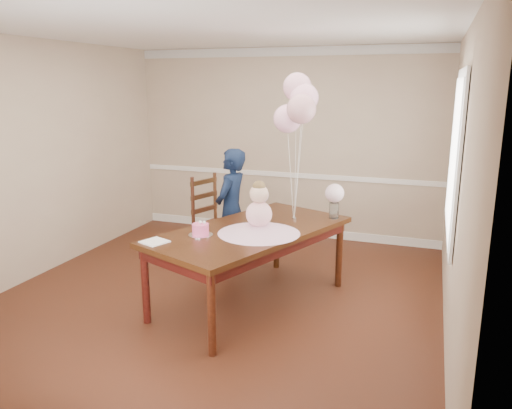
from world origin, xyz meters
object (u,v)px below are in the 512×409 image
object	(u,v)px
dining_chair_seat	(218,227)
woman	(231,210)
birthday_cake	(201,229)
dining_table_top	(250,231)

from	to	relation	value
dining_chair_seat	woman	distance (m)	0.34
birthday_cake	dining_chair_seat	distance (m)	1.38
birthday_cake	woman	xyz separation A→B (m)	(-0.18, 1.20, -0.12)
dining_table_top	woman	bearing A→B (deg)	145.01
dining_table_top	birthday_cake	bearing A→B (deg)	-113.96
birthday_cake	dining_chair_seat	bearing A→B (deg)	107.16
dining_chair_seat	woman	world-z (taller)	woman
birthday_cake	dining_chair_seat	world-z (taller)	birthday_cake
birthday_cake	dining_table_top	bearing A→B (deg)	44.38
dining_chair_seat	woman	xyz separation A→B (m)	(0.22, -0.08, 0.24)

